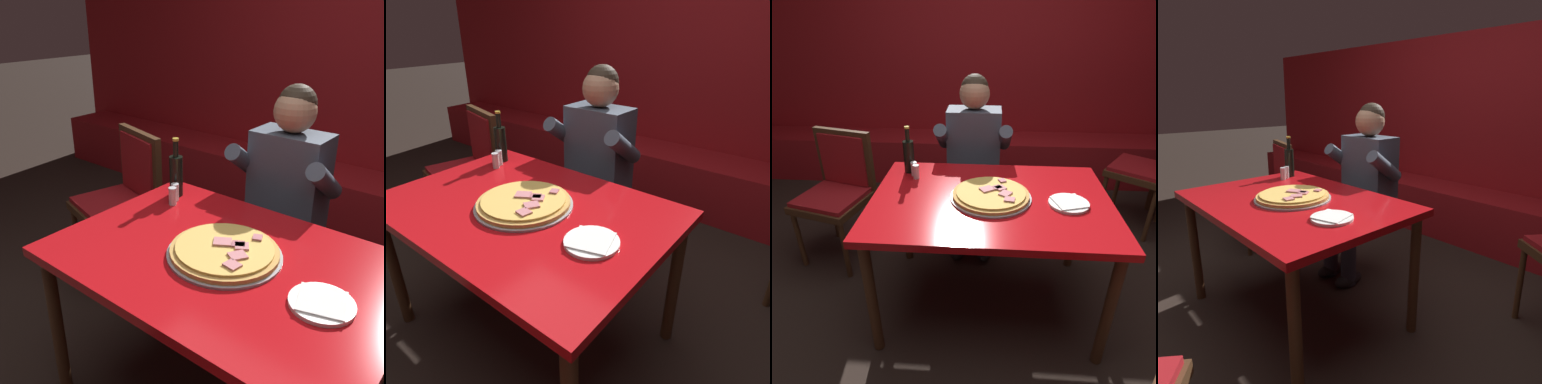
# 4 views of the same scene
# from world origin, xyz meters

# --- Properties ---
(booth_bench) EXTENTS (6.46, 0.48, 0.46)m
(booth_bench) POSITION_xyz_m (0.00, 1.86, 0.23)
(booth_bench) COLOR maroon
(booth_bench) RESTS_ON ground_plane
(main_dining_table) EXTENTS (1.29, 0.91, 0.75)m
(main_dining_table) POSITION_xyz_m (0.00, 0.00, 0.67)
(main_dining_table) COLOR #422816
(main_dining_table) RESTS_ON ground_plane
(pizza) EXTENTS (0.44, 0.44, 0.05)m
(pizza) POSITION_xyz_m (0.01, -0.00, 0.77)
(pizza) COLOR #9E9EA3
(pizza) RESTS_ON main_dining_table
(plate_white_paper) EXTENTS (0.21, 0.21, 0.02)m
(plate_white_paper) POSITION_xyz_m (0.41, -0.05, 0.76)
(plate_white_paper) COLOR white
(plate_white_paper) RESTS_ON main_dining_table
(beer_bottle) EXTENTS (0.07, 0.07, 0.29)m
(beer_bottle) POSITION_xyz_m (-0.51, 0.31, 0.86)
(beer_bottle) COLOR black
(beer_bottle) RESTS_ON main_dining_table
(shaker_oregano) EXTENTS (0.04, 0.04, 0.09)m
(shaker_oregano) POSITION_xyz_m (-0.47, 0.25, 0.79)
(shaker_oregano) COLOR silver
(shaker_oregano) RESTS_ON main_dining_table
(shaker_black_pepper) EXTENTS (0.04, 0.04, 0.09)m
(shaker_black_pepper) POSITION_xyz_m (-0.45, 0.21, 0.79)
(shaker_black_pepper) COLOR silver
(shaker_black_pepper) RESTS_ON main_dining_table
(diner_seated_blue_shirt) EXTENTS (0.53, 0.53, 1.27)m
(diner_seated_blue_shirt) POSITION_xyz_m (-0.13, 0.67, 0.71)
(diner_seated_blue_shirt) COLOR black
(diner_seated_blue_shirt) RESTS_ON ground_plane
(dining_chair_near_right) EXTENTS (0.54, 0.54, 0.92)m
(dining_chair_near_right) POSITION_xyz_m (-1.08, 0.46, 0.55)
(dining_chair_near_right) COLOR #422816
(dining_chair_near_right) RESTS_ON ground_plane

